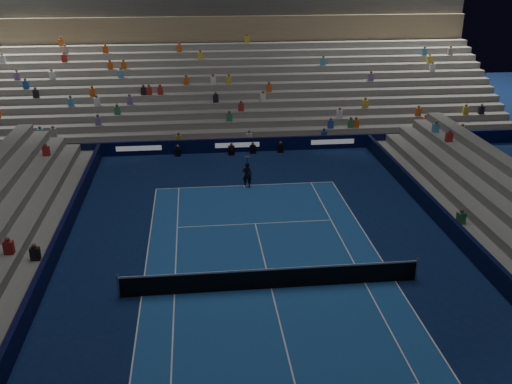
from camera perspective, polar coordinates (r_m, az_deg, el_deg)
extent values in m
plane|color=#0B1A43|center=(24.84, 1.53, -9.60)|extent=(90.00, 90.00, 0.00)
cube|color=#1A4B91|center=(24.84, 1.53, -9.59)|extent=(10.97, 23.77, 0.01)
cube|color=black|center=(41.43, -1.89, 4.70)|extent=(44.00, 0.25, 1.00)
cube|color=black|center=(27.48, 22.17, -6.84)|extent=(0.25, 37.00, 1.00)
cube|color=black|center=(25.32, -21.08, -9.29)|extent=(0.25, 37.00, 1.00)
cube|color=slate|center=(42.45, -1.99, 4.80)|extent=(44.00, 1.00, 0.50)
cube|color=slate|center=(43.33, -2.10, 5.51)|extent=(44.00, 1.00, 1.00)
cube|color=slate|center=(44.21, -2.20, 6.20)|extent=(44.00, 1.00, 1.50)
cube|color=slate|center=(45.10, -2.30, 6.86)|extent=(44.00, 1.00, 2.00)
cube|color=slate|center=(46.00, -2.39, 7.50)|extent=(44.00, 1.00, 2.50)
cube|color=slate|center=(46.90, -2.49, 8.11)|extent=(44.00, 1.00, 3.00)
cube|color=slate|center=(47.81, -2.58, 8.70)|extent=(44.00, 1.00, 3.50)
cube|color=slate|center=(48.72, -2.66, 9.26)|extent=(44.00, 1.00, 4.00)
cube|color=slate|center=(49.63, -2.74, 9.81)|extent=(44.00, 1.00, 4.50)
cube|color=slate|center=(50.55, -2.82, 10.33)|extent=(44.00, 1.00, 5.00)
cube|color=slate|center=(51.48, -2.90, 10.84)|extent=(44.00, 1.00, 5.50)
cube|color=slate|center=(52.41, -2.98, 11.33)|extent=(44.00, 1.00, 6.00)
cube|color=#897555|center=(52.85, -3.14, 15.92)|extent=(44.00, 0.60, 2.20)
cube|color=slate|center=(27.97, 23.55, -7.13)|extent=(1.00, 37.00, 0.50)
cube|color=slate|center=(25.67, -22.75, -9.76)|extent=(1.00, 37.00, 0.50)
cylinder|color=#B2B2B7|center=(24.62, -13.58, -9.12)|extent=(0.10, 0.10, 1.10)
cylinder|color=#B2B2B7|center=(26.10, 15.72, -7.41)|extent=(0.10, 0.10, 1.10)
cube|color=black|center=(24.60, 1.54, -8.71)|extent=(12.80, 0.03, 0.90)
cube|color=white|center=(24.35, 1.55, -7.73)|extent=(12.80, 0.04, 0.08)
imported|color=black|center=(34.85, -0.88, 1.72)|extent=(0.67, 0.53, 1.61)
cube|color=black|center=(40.97, -2.48, 4.17)|extent=(0.43, 0.52, 0.56)
cylinder|color=black|center=(40.50, -2.44, 4.20)|extent=(0.16, 0.35, 0.16)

